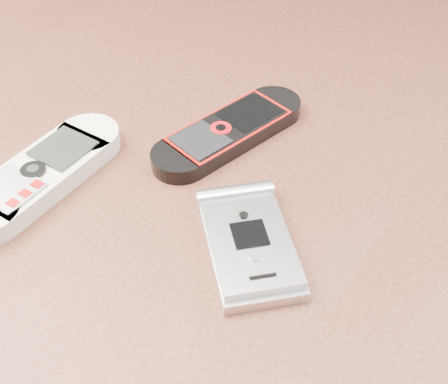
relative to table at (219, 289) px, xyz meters
The scene contains 4 objects.
table is the anchor object (origin of this frame).
nokia_white 0.18m from the table, 155.08° to the right, with size 0.05×0.15×0.02m, color beige.
nokia_black_red 0.13m from the table, 116.33° to the left, with size 0.05×0.15×0.01m, color black.
motorola_razr 0.13m from the table, 34.51° to the right, with size 0.06×0.11×0.02m, color silver.
Camera 1 is at (0.18, -0.27, 1.06)m, focal length 50.00 mm.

